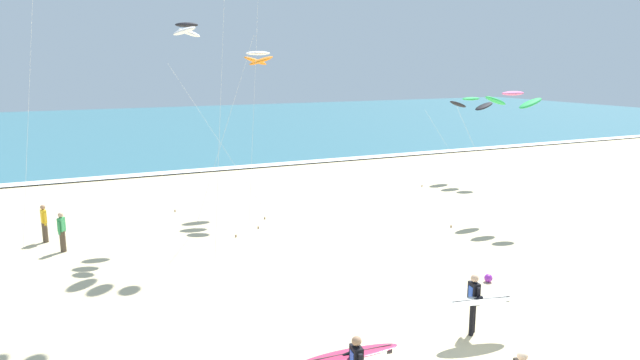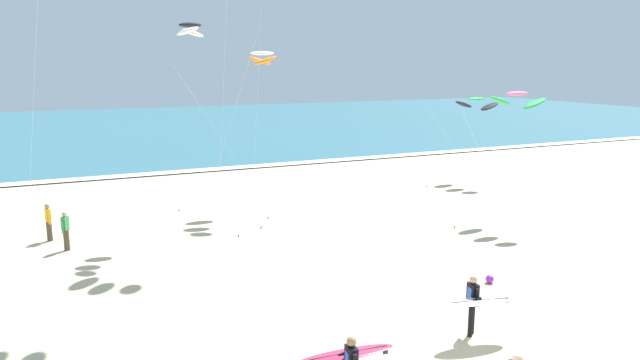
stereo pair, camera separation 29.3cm
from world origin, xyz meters
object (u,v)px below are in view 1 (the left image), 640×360
kite_arc_charcoal_high (187,30)px  bystander_green_top (62,232)px  kite_arc_rose_mid (512,99)px  bystander_yellow_top (44,223)px  surfer_lead (477,300)px  kite_arc_emerald_far (471,103)px  kite_arc_ivory_low (258,58)px  beach_ball (488,278)px

kite_arc_charcoal_high → bystander_green_top: size_ratio=5.62×
kite_arc_rose_mid → bystander_yellow_top: (-19.92, 5.12, -4.84)m
kite_arc_rose_mid → bystander_yellow_top: kite_arc_rose_mid is taller
kite_arc_rose_mid → bystander_green_top: kite_arc_rose_mid is taller
surfer_lead → kite_arc_emerald_far: 22.31m
kite_arc_charcoal_high → kite_arc_ivory_low: bearing=35.3°
kite_arc_charcoal_high → bystander_green_top: kite_arc_charcoal_high is taller
kite_arc_ivory_low → bystander_green_top: 12.15m
bystander_yellow_top → kite_arc_rose_mid: bearing=-14.4°
kite_arc_rose_mid → kite_arc_emerald_far: 9.21m
surfer_lead → kite_arc_rose_mid: size_ratio=0.34×
kite_arc_emerald_far → kite_arc_ivory_low: 14.40m
kite_arc_emerald_far → beach_ball: kite_arc_emerald_far is taller
surfer_lead → kite_arc_rose_mid: 13.86m
kite_arc_charcoal_high → kite_arc_emerald_far: bearing=12.1°
surfer_lead → bystander_yellow_top: surfer_lead is taller
surfer_lead → bystander_green_top: surfer_lead is taller
kite_arc_ivory_low → beach_ball: kite_arc_ivory_low is taller
beach_ball → bystander_yellow_top: bearing=140.3°
kite_arc_emerald_far → bystander_green_top: bearing=-168.9°
bystander_green_top → bystander_yellow_top: 1.76m
bystander_green_top → kite_arc_emerald_far: bearing=11.1°
surfer_lead → beach_ball: surfer_lead is taller
kite_arc_ivory_low → kite_arc_charcoal_high: bearing=-144.7°
bystander_green_top → kite_arc_charcoal_high: bearing=7.9°
surfer_lead → kite_arc_rose_mid: kite_arc_rose_mid is taller
kite_arc_ivory_low → bystander_yellow_top: (-10.10, -1.98, -6.69)m
kite_arc_rose_mid → bystander_yellow_top: bearing=165.6°
kite_arc_rose_mid → beach_ball: bearing=-135.9°
kite_arc_emerald_far → bystander_yellow_top: (-24.22, -2.99, -4.04)m
kite_arc_charcoal_high → bystander_yellow_top: size_ratio=5.62×
bystander_yellow_top → kite_arc_ivory_low: bearing=11.1°
kite_arc_charcoal_high → bystander_yellow_top: 9.91m
surfer_lead → beach_ball: 4.34m
kite_arc_emerald_far → kite_arc_ivory_low: kite_arc_ivory_low is taller
kite_arc_rose_mid → kite_arc_emerald_far: kite_arc_rose_mid is taller
kite_arc_charcoal_high → bystander_yellow_top: kite_arc_charcoal_high is taller
kite_arc_ivory_low → bystander_yellow_top: size_ratio=4.94×
kite_arc_emerald_far → bystander_yellow_top: bearing=-173.0°
kite_arc_charcoal_high → bystander_green_top: bearing=-172.1°
kite_arc_charcoal_high → beach_ball: (7.55, -10.36, -8.48)m
surfer_lead → kite_arc_charcoal_high: (-4.51, 13.33, 7.58)m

